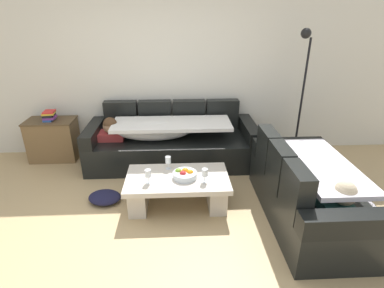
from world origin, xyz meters
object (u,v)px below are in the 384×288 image
coffee_table (178,187)px  wine_glass_near_right (205,173)px  wine_glass_far_back (168,160)px  crumpled_garment (105,197)px  fruit_bowl (185,174)px  wine_glass_near_left (148,174)px  floor_lamp (301,89)px  side_cabinet (53,139)px  book_stack_on_cabinet (49,115)px  couch_near_window (309,192)px  couch_along_wall (170,142)px

coffee_table → wine_glass_near_right: size_ratio=7.23×
wine_glass_far_back → crumpled_garment: size_ratio=0.42×
fruit_bowl → crumpled_garment: (-0.98, 0.12, -0.36)m
wine_glass_near_left → wine_glass_far_back: 0.39m
wine_glass_far_back → floor_lamp: 2.26m
fruit_bowl → crumpled_garment: bearing=173.0°
coffee_table → wine_glass_far_back: size_ratio=7.23×
side_cabinet → fruit_bowl: bearing=-34.6°
wine_glass_near_left → floor_lamp: floor_lamp is taller
wine_glass_near_left → book_stack_on_cabinet: book_stack_on_cabinet is taller
wine_glass_far_back → crumpled_garment: (-0.79, -0.10, -0.44)m
wine_glass_far_back → side_cabinet: (-1.81, 1.16, -0.17)m
couch_near_window → side_cabinet: bearing=63.4°
crumpled_garment → fruit_bowl: bearing=-7.0°
book_stack_on_cabinet → floor_lamp: bearing=-2.5°
coffee_table → fruit_bowl: fruit_bowl is taller
floor_lamp → coffee_table: bearing=-146.7°
couch_near_window → coffee_table: couch_near_window is taller
couch_along_wall → crumpled_garment: 1.33m
coffee_table → wine_glass_near_right: wine_glass_near_right is taller
fruit_bowl → book_stack_on_cabinet: bearing=145.3°
couch_along_wall → book_stack_on_cabinet: 1.86m
couch_near_window → floor_lamp: floor_lamp is taller
book_stack_on_cabinet → crumpled_garment: bearing=-51.1°
couch_along_wall → coffee_table: (0.11, -1.14, -0.09)m
wine_glass_far_back → side_cabinet: bearing=147.4°
crumpled_garment → wine_glass_near_left: bearing=-21.0°
wine_glass_near_right → floor_lamp: 2.12m
floor_lamp → fruit_bowl: bearing=-145.0°
wine_glass_near_right → book_stack_on_cabinet: book_stack_on_cabinet is taller
wine_glass_near_left → book_stack_on_cabinet: 2.18m
couch_along_wall → book_stack_on_cabinet: couch_along_wall is taller
wine_glass_near_left → wine_glass_far_back: same height
couch_near_window → wine_glass_near_right: (-1.14, 0.19, 0.16)m
couch_along_wall → coffee_table: couch_along_wall is taller
wine_glass_near_right → side_cabinet: (-2.23, 1.49, -0.17)m
couch_near_window → book_stack_on_cabinet: couch_near_window is taller
wine_glass_near_right → floor_lamp: (1.52, 1.33, 0.62)m
couch_along_wall → fruit_bowl: (0.20, -1.16, 0.09)m
side_cabinet → floor_lamp: size_ratio=0.37×
couch_near_window → wine_glass_far_back: size_ratio=10.61×
fruit_bowl → book_stack_on_cabinet: book_stack_on_cabinet is taller
wine_glass_near_right → crumpled_garment: 1.30m
wine_glass_near_left → wine_glass_near_right: bearing=-1.3°
couch_along_wall → fruit_bowl: bearing=-80.4°
couch_along_wall → couch_near_window: 2.13m
couch_along_wall → wine_glass_near_right: couch_along_wall is taller
side_cabinet → floor_lamp: 3.84m
couch_along_wall → floor_lamp: bearing=1.8°
fruit_bowl → wine_glass_far_back: wine_glass_far_back is taller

